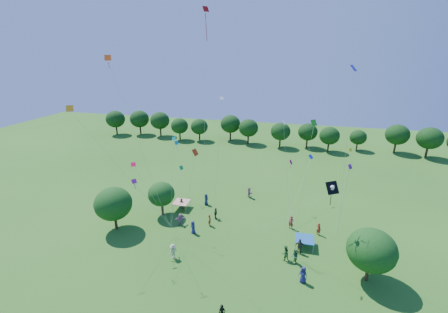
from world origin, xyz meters
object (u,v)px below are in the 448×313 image
at_px(tent_red_stripe, 181,202).
at_px(red_high_kite, 205,57).
at_px(pirate_kite, 331,189).
at_px(near_tree_west, 113,204).
at_px(man_in_black, 222,313).
at_px(near_tree_north, 161,194).
at_px(tent_blue, 305,239).
at_px(near_tree_east, 372,250).

height_order(tent_red_stripe, red_high_kite, red_high_kite).
bearing_deg(tent_red_stripe, pirate_kite, -24.45).
distance_m(near_tree_west, red_high_kite, 21.67).
distance_m(man_in_black, pirate_kite, 15.26).
distance_m(near_tree_north, tent_blue, 20.05).
xyz_separation_m(near_tree_north, pirate_kite, (21.42, -6.53, 6.34)).
bearing_deg(red_high_kite, near_tree_north, -177.34).
bearing_deg(near_tree_north, red_high_kite, 2.66).
bearing_deg(near_tree_east, tent_blue, 145.08).
bearing_deg(red_high_kite, man_in_black, -69.50).
relative_size(near_tree_west, near_tree_east, 1.01).
distance_m(near_tree_east, tent_red_stripe, 25.82).
bearing_deg(tent_red_stripe, red_high_kite, -22.54).
distance_m(tent_red_stripe, pirate_kite, 23.00).
bearing_deg(near_tree_west, pirate_kite, -3.71).
distance_m(tent_red_stripe, tent_blue, 18.47).
bearing_deg(man_in_black, near_tree_east, 19.64).
bearing_deg(pirate_kite, near_tree_east, -7.85).
distance_m(near_tree_north, pirate_kite, 23.28).
xyz_separation_m(near_tree_west, red_high_kite, (11.18, 5.17, 17.83)).
relative_size(tent_red_stripe, tent_blue, 1.00).
distance_m(near_tree_north, near_tree_east, 26.85).
xyz_separation_m(near_tree_east, tent_blue, (-6.16, 4.30, -2.61)).
height_order(near_tree_west, pirate_kite, pirate_kite).
bearing_deg(tent_red_stripe, man_in_black, -58.97).
height_order(near_tree_north, tent_blue, near_tree_north).
height_order(near_tree_west, near_tree_east, near_tree_west).
height_order(near_tree_west, tent_red_stripe, near_tree_west).
height_order(tent_blue, man_in_black, man_in_black).
bearing_deg(tent_blue, near_tree_east, -34.92).
bearing_deg(tent_blue, near_tree_west, -175.24).
xyz_separation_m(near_tree_north, man_in_black, (12.68, -15.47, -2.40)).
distance_m(tent_blue, man_in_black, 14.45).
distance_m(near_tree_east, man_in_black, 15.85).
xyz_separation_m(near_tree_west, man_in_black, (17.08, -10.62, -2.87)).
height_order(near_tree_east, tent_blue, near_tree_east).
bearing_deg(tent_blue, pirate_kite, -65.23).
distance_m(man_in_black, red_high_kite, 26.70).
relative_size(near_tree_north, near_tree_east, 0.86).
distance_m(near_tree_east, red_high_kite, 27.23).
relative_size(near_tree_east, red_high_kite, 0.23).
height_order(tent_red_stripe, man_in_black, man_in_black).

